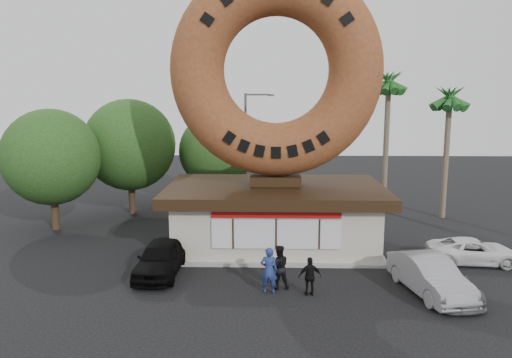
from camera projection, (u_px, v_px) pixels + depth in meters
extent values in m
plane|color=black|center=(277.00, 290.00, 20.51)|extent=(90.00, 90.00, 0.00)
cube|color=beige|center=(275.00, 219.00, 26.17)|extent=(10.00, 6.00, 3.00)
cube|color=#999993|center=(275.00, 245.00, 26.41)|extent=(10.60, 6.60, 0.15)
cube|color=#3F3F3F|center=(275.00, 190.00, 25.90)|extent=(10.00, 6.00, 0.10)
cube|color=black|center=(275.00, 191.00, 25.91)|extent=(11.20, 7.20, 0.55)
cube|color=silver|center=(276.00, 234.00, 23.15)|extent=(6.00, 0.12, 1.40)
cube|color=#A90E0E|center=(276.00, 213.00, 22.96)|extent=(6.00, 0.10, 0.45)
cube|color=black|center=(275.00, 180.00, 25.82)|extent=(2.60, 1.40, 0.50)
torus|color=brown|center=(276.00, 70.00, 24.87)|extent=(10.64, 2.71, 10.64)
cylinder|color=#473321|center=(132.00, 190.00, 33.27)|extent=(0.44, 0.44, 3.30)
sphere|color=#1C4317|center=(130.00, 145.00, 32.76)|extent=(6.00, 6.00, 6.00)
cylinder|color=#473321|center=(217.00, 188.00, 35.14)|extent=(0.44, 0.44, 2.86)
sphere|color=#1C4317|center=(216.00, 151.00, 34.70)|extent=(5.20, 5.20, 5.20)
cylinder|color=#473321|center=(55.00, 204.00, 29.43)|extent=(0.44, 0.44, 3.08)
sphere|color=#1C4317|center=(51.00, 157.00, 28.96)|extent=(5.60, 5.60, 5.60)
cylinder|color=#726651|center=(386.00, 146.00, 33.35)|extent=(0.36, 0.36, 9.00)
cylinder|color=#726651|center=(446.00, 157.00, 31.87)|extent=(0.36, 0.36, 8.00)
cylinder|color=#59595E|center=(246.00, 150.00, 35.64)|extent=(0.18, 0.18, 8.00)
cylinder|color=#59595E|center=(258.00, 95.00, 34.95)|extent=(1.80, 0.12, 0.12)
cube|color=#59595E|center=(271.00, 95.00, 34.94)|extent=(0.45, 0.20, 0.12)
imported|color=navy|center=(269.00, 270.00, 20.11)|extent=(0.72, 0.49, 1.91)
imported|color=black|center=(279.00, 267.00, 20.56)|extent=(1.00, 0.84, 1.85)
imported|color=black|center=(310.00, 276.00, 19.89)|extent=(0.95, 0.46, 1.58)
imported|color=black|center=(160.00, 258.00, 22.21)|extent=(1.89, 4.49, 1.51)
imported|color=gray|center=(430.00, 275.00, 20.08)|extent=(2.56, 4.84, 1.52)
imported|color=#595C5E|center=(441.00, 280.00, 19.97)|extent=(2.54, 4.61, 1.27)
imported|color=white|center=(474.00, 251.00, 23.71)|extent=(4.38, 2.27, 1.18)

